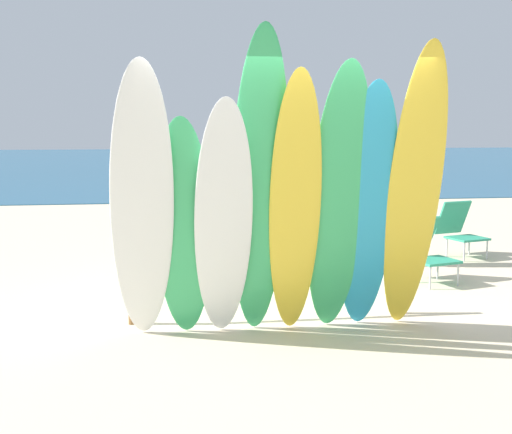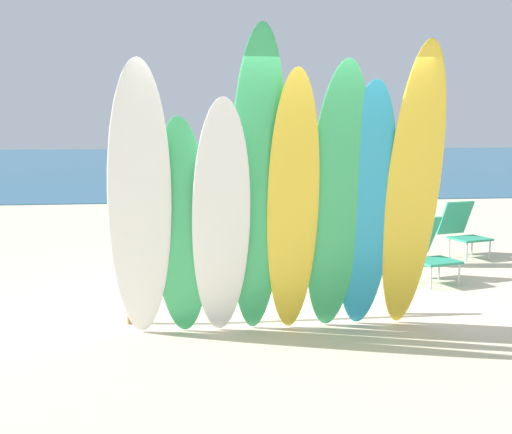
% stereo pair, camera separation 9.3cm
% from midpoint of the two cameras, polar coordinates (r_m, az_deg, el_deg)
% --- Properties ---
extents(ground, '(60.00, 60.00, 0.00)m').
position_cam_midpoint_polar(ground, '(20.54, -4.38, 2.40)').
color(ground, beige).
extents(ocean_water, '(60.00, 40.00, 0.02)m').
position_cam_midpoint_polar(ocean_water, '(36.85, -5.63, 4.78)').
color(ocean_water, '#235B7F').
rests_on(ocean_water, ground).
extents(surfboard_rack, '(2.86, 0.07, 0.59)m').
position_cam_midpoint_polar(surfboard_rack, '(6.66, 1.48, -4.85)').
color(surfboard_rack, brown).
rests_on(surfboard_rack, ground).
extents(surfboard_white_0, '(0.59, 0.85, 2.48)m').
position_cam_midpoint_polar(surfboard_white_0, '(5.82, -9.51, 0.92)').
color(surfboard_white_0, white).
rests_on(surfboard_white_0, ground).
extents(surfboard_green_1, '(0.56, 0.60, 2.02)m').
position_cam_midpoint_polar(surfboard_green_1, '(5.96, -5.98, -1.08)').
color(surfboard_green_1, '#38B266').
rests_on(surfboard_green_1, ground).
extents(surfboard_white_2, '(0.52, 0.72, 2.18)m').
position_cam_midpoint_polar(surfboard_white_2, '(5.88, -2.56, -0.39)').
color(surfboard_white_2, white).
rests_on(surfboard_white_2, ground).
extents(surfboard_green_3, '(0.51, 0.72, 2.78)m').
position_cam_midpoint_polar(surfboard_green_3, '(5.90, 0.56, 2.60)').
color(surfboard_green_3, '#38B266').
rests_on(surfboard_green_3, ground).
extents(surfboard_yellow_4, '(0.51, 0.73, 2.43)m').
position_cam_midpoint_polar(surfboard_yellow_4, '(5.96, 3.63, 0.90)').
color(surfboard_yellow_4, yellow).
rests_on(surfboard_yellow_4, ground).
extents(surfboard_green_5, '(0.57, 0.72, 2.50)m').
position_cam_midpoint_polar(surfboard_green_5, '(6.06, 7.38, 1.34)').
color(surfboard_green_5, '#38B266').
rests_on(surfboard_green_5, ground).
extents(surfboard_teal_6, '(0.57, 0.74, 2.34)m').
position_cam_midpoint_polar(surfboard_teal_6, '(6.18, 9.85, 0.64)').
color(surfboard_teal_6, '#289EC6').
rests_on(surfboard_teal_6, ground).
extents(surfboard_yellow_7, '(0.53, 0.86, 2.66)m').
position_cam_midpoint_polar(surfboard_yellow_7, '(6.21, 13.73, 2.07)').
color(surfboard_yellow_7, yellow).
rests_on(surfboard_yellow_7, ground).
extents(beachgoer_by_water, '(0.42, 0.61, 1.63)m').
position_cam_midpoint_polar(beachgoer_by_water, '(11.66, -3.28, 2.94)').
color(beachgoer_by_water, beige).
rests_on(beachgoer_by_water, ground).
extents(beachgoer_midbeach, '(0.55, 0.28, 1.50)m').
position_cam_midpoint_polar(beachgoer_midbeach, '(9.38, 12.90, 1.08)').
color(beachgoer_midbeach, beige).
rests_on(beachgoer_midbeach, ground).
extents(beach_chair_red, '(0.67, 0.79, 0.82)m').
position_cam_midpoint_polar(beach_chair_red, '(10.33, 17.54, -0.90)').
color(beach_chair_red, '#B7B7BC').
rests_on(beach_chair_red, ground).
extents(beach_chair_striped, '(0.68, 0.83, 0.80)m').
position_cam_midpoint_polar(beach_chair_striped, '(8.53, 14.73, -2.60)').
color(beach_chair_striped, '#B7B7BC').
rests_on(beach_chair_striped, ground).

